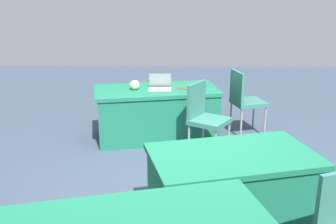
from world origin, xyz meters
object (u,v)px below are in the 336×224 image
object	(u,v)px
table_back_left	(231,191)
chair_near_front	(205,115)
laptop_silver	(160,86)
table_foreground	(157,113)
chair_tucked_right	(244,98)
scissors_red	(183,89)
yarn_ball	(135,85)

from	to	relation	value
table_back_left	chair_near_front	size ratio (longest dim) A/B	1.67
chair_near_front	laptop_silver	size ratio (longest dim) A/B	2.98
chair_near_front	table_back_left	bearing A→B (deg)	37.00
table_foreground	chair_tucked_right	size ratio (longest dim) A/B	1.96
scissors_red	laptop_silver	bearing A→B (deg)	-146.46
laptop_silver	yarn_ball	xyz separation A→B (m)	(0.35, 0.05, 0.03)
laptop_silver	yarn_ball	size ratio (longest dim) A/B	2.32
chair_tucked_right	yarn_ball	world-z (taller)	chair_tucked_right
table_foreground	table_back_left	bearing A→B (deg)	108.11
table_foreground	chair_near_front	world-z (taller)	chair_near_front
chair_near_front	yarn_ball	bearing A→B (deg)	-88.41
table_back_left	chair_near_front	distance (m)	1.68
table_back_left	scissors_red	distance (m)	2.36
chair_near_front	scissors_red	distance (m)	0.71
yarn_ball	scissors_red	size ratio (longest dim) A/B	0.77
table_foreground	chair_tucked_right	bearing A→B (deg)	-172.59
table_back_left	scissors_red	bearing A→B (deg)	-80.52
laptop_silver	chair_tucked_right	bearing A→B (deg)	-171.22
laptop_silver	yarn_ball	distance (m)	0.36
laptop_silver	scissors_red	world-z (taller)	laptop_silver
table_back_left	laptop_silver	bearing A→B (deg)	-72.88
chair_near_front	scissors_red	bearing A→B (deg)	-123.58
table_back_left	scissors_red	xyz separation A→B (m)	(0.38, -2.30, 0.37)
chair_tucked_right	laptop_silver	xyz separation A→B (m)	(1.24, 0.19, 0.22)
table_back_left	chair_tucked_right	world-z (taller)	chair_tucked_right
table_back_left	scissors_red	world-z (taller)	scissors_red
chair_near_front	laptop_silver	bearing A→B (deg)	-103.42
scissors_red	chair_tucked_right	bearing A→B (deg)	44.96
chair_tucked_right	laptop_silver	bearing A→B (deg)	-96.55
laptop_silver	scissors_red	bearing A→B (deg)	-179.72
chair_near_front	scissors_red	xyz separation A→B (m)	(0.27, -0.63, 0.19)
table_foreground	chair_tucked_right	world-z (taller)	chair_tucked_right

